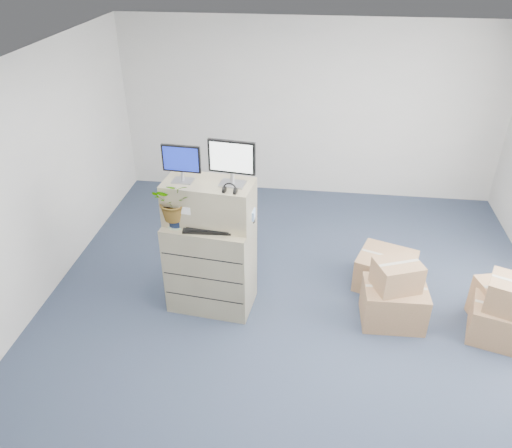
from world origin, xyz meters
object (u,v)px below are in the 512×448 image
Objects in this scene: filing_cabinet_lower at (211,265)px; keyboard at (209,228)px; monitor_left at (181,161)px; office_chair at (220,264)px; monitor_right at (232,160)px; potted_plant at (175,205)px; water_bottle at (215,211)px.

filing_cabinet_lower is 0.58m from keyboard.
office_chair is at bearing 45.77° from monitor_left.
monitor_right is 0.79m from potted_plant.
water_bottle is at bearing 69.20° from keyboard.
monitor_left reaches higher than filing_cabinet_lower.
water_bottle is at bearing 74.06° from office_chair.
potted_plant is 0.72× the size of office_chair.
keyboard is 1.77× the size of water_bottle.
potted_plant is 1.15m from office_chair.
keyboard is at bearing -141.17° from monitor_right.
monitor_left is 1.51m from office_chair.
water_bottle is at bearing 20.80° from filing_cabinet_lower.
monitor_left reaches higher than office_chair.
potted_plant is at bearing -165.06° from water_bottle.
water_bottle is (0.07, 0.02, 0.70)m from filing_cabinet_lower.
monitor_left is 0.81× the size of potted_plant.
water_bottle reaches higher than keyboard.
water_bottle is at bearing 14.94° from potted_plant.
filing_cabinet_lower is at bearing -4.82° from monitor_left.
monitor_right is (0.27, 0.03, 1.30)m from filing_cabinet_lower.
keyboard reaches higher than filing_cabinet_lower.
filing_cabinet_lower is at bearing 98.32° from keyboard.
monitor_left is 0.78× the size of keyboard.
filing_cabinet_lower is 1.33m from monitor_right.
water_bottle is 0.95m from office_chair.
monitor_left is 0.53m from monitor_right.
monitor_left is 1.38× the size of water_bottle.
monitor_right is 1.65× the size of water_bottle.
office_chair is at bearing 85.32° from keyboard.
keyboard is at bearing -25.49° from monitor_left.
keyboard is 1.04× the size of potted_plant.
water_bottle is at bearing -169.28° from monitor_right.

